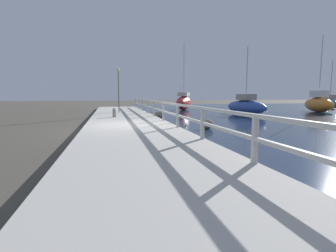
# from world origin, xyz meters

# --- Properties ---
(ground_plane) EXTENTS (120.00, 120.00, 0.00)m
(ground_plane) POSITION_xyz_m (0.00, 0.00, 0.00)
(ground_plane) COLOR #4C473D
(dock_walkway) EXTENTS (3.94, 36.00, 0.24)m
(dock_walkway) POSITION_xyz_m (0.00, 0.00, 0.12)
(dock_walkway) COLOR beige
(dock_walkway) RESTS_ON ground
(railing) EXTENTS (0.10, 32.50, 0.97)m
(railing) POSITION_xyz_m (1.87, -0.00, 0.91)
(railing) COLOR beige
(railing) RESTS_ON dock_walkway
(boulder_far_strip) EXTENTS (0.39, 0.35, 0.30)m
(boulder_far_strip) POSITION_xyz_m (3.57, 4.57, 0.15)
(boulder_far_strip) COLOR gray
(boulder_far_strip) RESTS_ON ground
(boulder_downstream) EXTENTS (0.48, 0.44, 0.36)m
(boulder_downstream) POSITION_xyz_m (2.37, 6.54, 0.18)
(boulder_downstream) COLOR slate
(boulder_downstream) RESTS_ON ground
(boulder_near_dock) EXTENTS (0.60, 0.54, 0.45)m
(boulder_near_dock) POSITION_xyz_m (2.47, 5.45, 0.23)
(boulder_near_dock) COLOR #666056
(boulder_near_dock) RESTS_ON ground
(boulder_water_edge) EXTENTS (0.60, 0.54, 0.45)m
(boulder_water_edge) POSITION_xyz_m (3.55, -0.47, 0.22)
(boulder_water_edge) COLOR slate
(boulder_water_edge) RESTS_ON ground
(mooring_bollard) EXTENTS (0.22, 0.22, 0.54)m
(mooring_bollard) POSITION_xyz_m (-0.59, 4.14, 0.52)
(mooring_bollard) COLOR gray
(mooring_bollard) RESTS_ON dock_walkway
(dock_lamp) EXTENTS (0.28, 0.28, 3.36)m
(dock_lamp) POSITION_xyz_m (-0.15, 8.68, 2.77)
(dock_lamp) COLOR #514C47
(dock_lamp) RESTS_ON dock_walkway
(sailboat_red) EXTENTS (3.39, 5.19, 6.89)m
(sailboat_red) POSITION_xyz_m (6.79, 14.74, 0.80)
(sailboat_red) COLOR red
(sailboat_red) RESTS_ON water_surface
(sailboat_blue) EXTENTS (1.80, 5.05, 5.33)m
(sailboat_blue) POSITION_xyz_m (9.87, 7.35, 0.66)
(sailboat_blue) COLOR #2D4C9E
(sailboat_blue) RESTS_ON water_surface
(sailboat_teal) EXTENTS (2.35, 4.10, 5.41)m
(sailboat_teal) POSITION_xyz_m (23.86, 13.45, 0.61)
(sailboat_teal) COLOR #1E707A
(sailboat_teal) RESTS_ON water_surface
(sailboat_orange) EXTENTS (2.98, 4.99, 6.84)m
(sailboat_orange) POSITION_xyz_m (17.74, 8.43, 0.78)
(sailboat_orange) COLOR orange
(sailboat_orange) RESTS_ON water_surface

